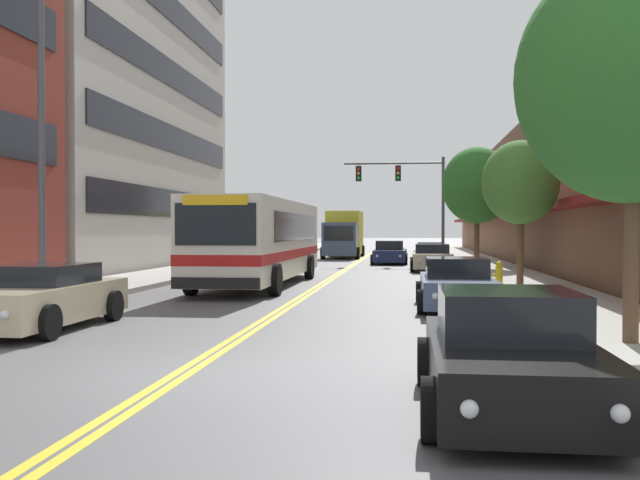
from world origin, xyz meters
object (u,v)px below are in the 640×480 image
Objects in this scene: city_bus at (261,238)px; street_lamp_left_near at (53,79)px; car_charcoal_parked_right_mid at (430,253)px; traffic_signal_mast at (408,188)px; car_red_parked_left_near at (261,257)px; car_silver_moving_lead at (393,250)px; car_navy_moving_second at (390,253)px; box_truck at (344,234)px; car_black_parked_right_foreground at (509,356)px; street_tree_right_far at (477,185)px; fire_hydrant at (499,275)px; street_tree_right_mid at (520,183)px; street_tree_right_near at (632,78)px; car_slate_blue_parked_right_end at (457,285)px; car_champagne_parked_right_far at (432,258)px; car_beige_parked_left_mid at (39,298)px.

street_lamp_left_near reaches higher than city_bus.
traffic_signal_mast is at bearing -163.89° from car_charcoal_parked_right_mid.
street_lamp_left_near is (-0.65, -20.28, 4.87)m from car_red_parked_left_near.
car_red_parked_left_near is 1.01× the size of car_silver_moving_lead.
street_lamp_left_near is (-2.83, -9.93, 3.79)m from city_bus.
box_truck reaches higher than car_navy_moving_second.
car_navy_moving_second is 27.82m from street_lamp_left_near.
city_bus is 10.64m from car_red_parked_left_near.
city_bus reaches higher than car_black_parked_right_foreground.
traffic_signal_mast is 7.83m from street_tree_right_far.
fire_hydrant is at bearing -82.21° from traffic_signal_mast.
car_navy_moving_second is 4.18m from traffic_signal_mast.
street_tree_right_mid reaches higher than car_navy_moving_second.
street_tree_right_near is at bearing -80.98° from car_navy_moving_second.
car_charcoal_parked_right_mid is 0.95× the size of car_slate_blue_parked_right_end.
street_lamp_left_near reaches higher than car_slate_blue_parked_right_end.
car_silver_moving_lead is 36.37m from street_lamp_left_near.
traffic_signal_mast is at bearing 73.10° from city_bus.
traffic_signal_mast is 0.67× the size of street_lamp_left_near.
car_silver_moving_lead is at bearing 66.99° from car_red_parked_left_near.
city_bus is at bearing 133.19° from car_slate_blue_parked_right_end.
box_truck is (2.90, 15.08, 1.04)m from car_red_parked_left_near.
car_slate_blue_parked_right_end is (-0.05, -24.92, 0.01)m from car_charcoal_parked_right_mid.
street_tree_right_far is at bearing 87.55° from fire_hydrant.
car_charcoal_parked_right_mid is (0.16, 35.35, -0.02)m from car_black_parked_right_foreground.
car_champagne_parked_right_far is 0.56× the size of box_truck.
city_bus is at bearing -104.36° from car_navy_moving_second.
car_champagne_parked_right_far is at bearing -81.82° from car_silver_moving_lead.
street_lamp_left_near is (-8.16, -27.47, 0.98)m from traffic_signal_mast.
car_slate_blue_parked_right_end reaches higher than car_silver_moving_lead.
street_tree_right_far reaches higher than car_navy_moving_second.
car_red_parked_left_near is 16.83m from fire_hydrant.
street_tree_right_mid reaches higher than car_black_parked_right_foreground.
car_navy_moving_second is at bearing 77.35° from car_beige_parked_left_mid.
street_tree_right_far is (4.47, -6.05, 3.59)m from car_navy_moving_second.
car_red_parked_left_near is at bearing 101.88° from city_bus.
car_red_parked_left_near is 16.35m from car_silver_moving_lead.
car_slate_blue_parked_right_end reaches higher than car_charcoal_parked_right_mid.
fire_hydrant is at bearing -75.37° from box_truck.
car_beige_parked_left_mid is at bearing -100.23° from city_bus.
street_tree_right_mid is (11.12, -12.15, 2.91)m from car_red_parked_left_near.
car_slate_blue_parked_right_end is 0.72× the size of traffic_signal_mast.
car_black_parked_right_foreground is 35.21m from traffic_signal_mast.
city_bus is at bearing 124.00° from street_tree_right_near.
fire_hydrant is (1.56, 4.06, 0.00)m from car_slate_blue_parked_right_end.
car_black_parked_right_foreground is at bearing -38.93° from street_lamp_left_near.
car_slate_blue_parked_right_end is at bearing -84.34° from car_navy_moving_second.
car_navy_moving_second is 8.34m from street_tree_right_far.
car_red_parked_left_near is 26.45m from street_tree_right_near.
car_red_parked_left_near is at bearing 88.17° from street_lamp_left_near.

